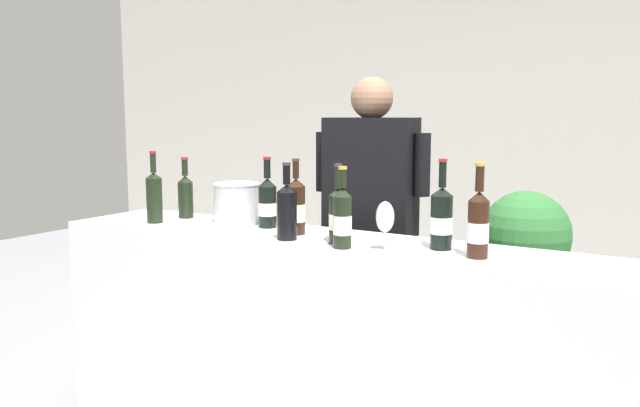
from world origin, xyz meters
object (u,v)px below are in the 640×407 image
Objects in this scene: wine_bottle_7 at (338,215)px; potted_shrub at (525,267)px; wine_bottle_1 at (478,224)px; wine_bottle_3 at (154,196)px; wine_bottle_2 at (442,218)px; wine_bottle_6 at (342,218)px; wine_bottle_4 at (287,210)px; wine_bottle_5 at (267,202)px; wine_glass at (385,219)px; wine_bottle_8 at (296,207)px; wine_bottle_0 at (186,195)px; person_server at (370,253)px; ice_bucket at (237,203)px.

potted_shrub is at bearing 61.99° from wine_bottle_7.
wine_bottle_1 and wine_bottle_3 have the same top height.
wine_bottle_2 is 0.38m from wine_bottle_6.
wine_bottle_5 is at bearing 140.65° from wine_bottle_4.
wine_bottle_5 is at bearing 164.96° from wine_glass.
wine_bottle_6 is at bearing -6.25° from wine_bottle_4.
wine_bottle_2 is 1.06× the size of wine_bottle_8.
wine_bottle_7 reaches higher than wine_glass.
wine_bottle_3 is at bearing -96.92° from wine_bottle_0.
wine_bottle_3 is (-0.02, -0.19, 0.01)m from wine_bottle_0.
wine_bottle_4 is (0.76, -0.21, 0.01)m from wine_bottle_0.
wine_bottle_0 is 0.19m from wine_bottle_3.
wine_bottle_0 is at bearing 174.81° from wine_bottle_1.
wine_bottle_5 is 1.02× the size of wine_bottle_6.
wine_bottle_7 is at bearing -9.70° from wine_bottle_0.
person_server reaches higher than wine_bottle_3.
wine_bottle_3 is 1.86m from potted_shrub.
wine_bottle_3 is 1.00m from wine_bottle_7.
wine_bottle_7 is at bearing -17.15° from wine_bottle_8.
ice_bucket is at bearing 165.90° from wine_bottle_8.
wine_bottle_7 is 0.68m from person_server.
wine_bottle_2 is 0.86m from wine_bottle_5.
wine_bottle_0 is 1.74m from potted_shrub.
ice_bucket reaches higher than wine_glass.
wine_bottle_4 is 1.70× the size of wine_glass.
wine_bottle_4 is 0.98× the size of wine_bottle_8.
potted_shrub is at bearing 33.32° from wine_bottle_3.
wine_bottle_0 is 0.89× the size of wine_bottle_1.
wine_bottle_0 is at bearing 178.46° from wine_bottle_5.
wine_bottle_0 is at bearing 166.85° from wine_bottle_6.
wine_bottle_6 is 1.41× the size of ice_bucket.
wine_bottle_2 is 0.30× the size of potted_shrub.
wine_bottle_6 is at bearing -113.38° from potted_shrub.
wine_bottle_4 and wine_bottle_7 have the same top height.
wine_bottle_5 is at bearing -7.69° from ice_bucket.
person_server is at bearing 120.90° from wine_glass.
wine_bottle_4 reaches higher than ice_bucket.
potted_shrub is at bearing 49.30° from wine_bottle_8.
wine_bottle_8 is at bearing -7.00° from wine_bottle_0.
ice_bucket reaches higher than potted_shrub.
wine_bottle_3 is at bearing -172.27° from wine_bottle_8.
wine_bottle_6 is (1.04, -0.24, 0.00)m from wine_bottle_0.
person_server is (0.10, 0.52, -0.29)m from wine_bottle_8.
wine_bottle_7 is 0.23m from wine_glass.
wine_bottle_8 reaches higher than wine_bottle_0.
potted_shrub is at bearing 34.02° from ice_bucket.
wine_bottle_0 is 1.61× the size of wine_glass.
wine_bottle_1 is 0.82m from wine_bottle_8.
wine_bottle_8 is at bearing 167.18° from wine_glass.
wine_bottle_3 is at bearing -146.68° from potted_shrub.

